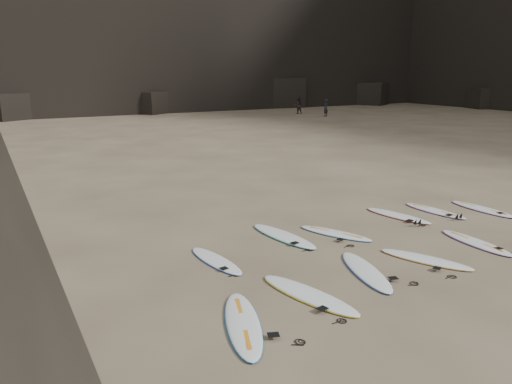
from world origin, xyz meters
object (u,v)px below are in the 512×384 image
Objects in this scene: surfboard_5 at (216,260)px; person_b at (298,106)px; surfboard_0 at (243,323)px; surfboard_4 at (476,242)px; person_a at (326,108)px; surfboard_6 at (283,236)px; surfboard_7 at (335,233)px; surfboard_2 at (366,271)px; surfboard_10 at (482,209)px; surfboard_1 at (309,294)px; surfboard_8 at (398,215)px; surfboard_3 at (426,259)px; surfboard_9 at (435,211)px.

surfboard_5 is 42.49m from person_b.
surfboard_4 is at bearing 26.97° from surfboard_0.
person_a reaches higher than surfboard_0.
surfboard_7 is at bearing -27.05° from surfboard_6.
person_a is (23.18, 33.02, 0.82)m from surfboard_2.
surfboard_10 reaches higher than surfboard_5.
surfboard_2 is 1.07× the size of surfboard_4.
surfboard_8 is at bearing 16.77° from surfboard_1.
surfboard_3 is at bearing 12.85° from surfboard_2.
person_b is at bearing 49.58° from surfboard_8.
person_a is (19.11, 32.92, 0.82)m from surfboard_4.
surfboard_1 is 6.04m from surfboard_4.
surfboard_10 is at bearing 0.10° from surfboard_3.
surfboard_7 is at bearing 31.37° from surfboard_1.
surfboard_6 reaches higher than surfboard_8.
person_a reaches higher than surfboard_5.
surfboard_3 is (3.81, 0.25, -0.01)m from surfboard_1.
surfboard_6 is 4.44m from surfboard_8.
person_a is at bearing 42.87° from surfboard_5.
surfboard_5 is at bearing 95.34° from surfboard_1.
surfboard_8 is at bearing -16.09° from surfboard_7.
surfboard_2 is 4.08m from surfboard_4.
surfboard_0 is 10.08m from surfboard_9.
person_b is at bearing 58.06° from surfboard_9.
surfboard_0 is at bearing -150.34° from surfboard_2.
surfboard_5 is (0.88, 3.21, -0.01)m from surfboard_0.
surfboard_6 is (-2.24, 3.31, 0.01)m from surfboard_3.
surfboard_6 reaches higher than surfboard_2.
surfboard_8 is at bearing -0.78° from surfboard_5.
surfboard_1 is at bearing -161.90° from surfboard_9.
surfboard_8 reaches higher than surfboard_3.
surfboard_7 is at bearing 28.32° from person_a.
surfboard_4 is at bearing -123.75° from surfboard_9.
surfboard_8 is 1.54m from surfboard_9.
person_b is at bearing 43.39° from surfboard_1.
surfboard_5 is (-0.94, 2.77, -0.01)m from surfboard_1.
surfboard_10 is (3.13, 2.18, 0.00)m from surfboard_4.
surfboard_4 is (4.08, 0.10, -0.00)m from surfboard_2.
surfboard_3 is at bearing -146.22° from surfboard_9.
surfboard_2 is 1.47× the size of person_b.
surfboard_1 is 1.19× the size of surfboard_5.
surfboard_2 is 1.11× the size of surfboard_7.
person_b is (-0.95, 3.62, 0.01)m from person_a.
surfboard_7 is 40.03m from person_b.
surfboard_6 is 5.97m from surfboard_9.
surfboard_4 is 1.07× the size of surfboard_5.
surfboard_8 is at bearing 75.79° from person_b.
surfboard_10 reaches higher than surfboard_8.
surfboard_9 is (5.97, -0.24, -0.01)m from surfboard_6.
surfboard_3 is 4.82m from surfboard_9.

